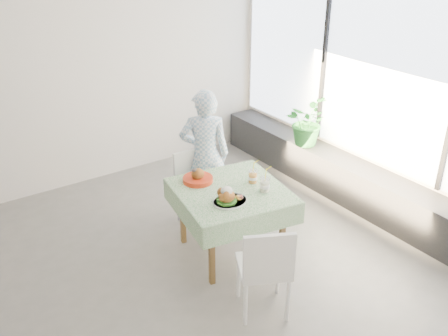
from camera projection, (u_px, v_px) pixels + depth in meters
floor at (153, 289)px, 4.70m from camera, size 6.00×6.00×0.00m
wall_back at (48, 82)px, 5.93m from camera, size 6.00×0.02×2.80m
wall_right at (383, 91)px, 5.61m from camera, size 0.02×5.00×2.80m
window_pane at (385, 70)px, 5.49m from camera, size 0.01×4.80×2.18m
window_ledge at (359, 186)px, 6.02m from camera, size 0.40×4.80×0.50m
cafe_table at (231, 214)px, 5.03m from camera, size 1.20×1.20×0.74m
chair_far at (198, 202)px, 5.65m from camera, size 0.41×0.41×0.84m
chair_near at (263, 284)px, 4.33m from camera, size 0.57×0.57×0.90m
diner at (205, 155)px, 5.59m from camera, size 0.67×0.60×1.53m
main_dish at (228, 198)px, 4.64m from camera, size 0.34×0.34×0.17m
juice_cup_orange at (253, 177)px, 5.01m from camera, size 0.10×0.10×0.27m
juice_cup_lemonade at (265, 185)px, 4.85m from camera, size 0.10×0.10×0.29m
second_dish at (198, 178)px, 5.04m from camera, size 0.31×0.31×0.14m
potted_plant at (306, 121)px, 6.41m from camera, size 0.75×0.74×0.63m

